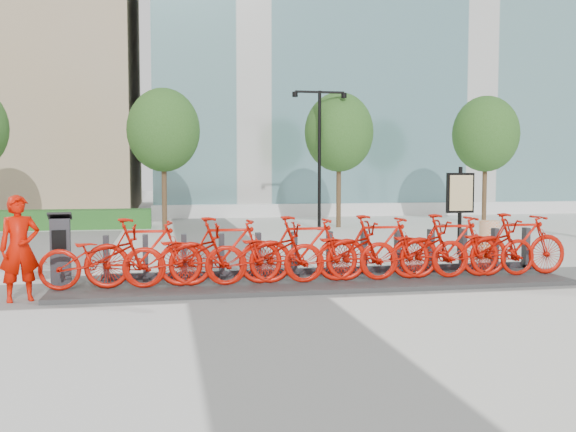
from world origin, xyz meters
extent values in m
plane|color=silver|center=(0.00, 0.00, 0.00)|extent=(120.00, 120.00, 0.00)
cube|color=teal|center=(14.00, 26.00, 12.00)|extent=(32.00, 16.00, 24.00)
cube|color=#245D28|center=(-5.00, 13.20, 0.35)|extent=(6.00, 1.20, 0.70)
cylinder|color=brown|center=(-1.50, 12.00, 1.50)|extent=(0.18, 0.18, 3.00)
ellipsoid|color=#255019|center=(-1.50, 12.00, 3.60)|extent=(2.60, 2.60, 2.99)
cylinder|color=brown|center=(5.00, 12.00, 1.50)|extent=(0.18, 0.18, 3.00)
ellipsoid|color=#255019|center=(5.00, 12.00, 3.60)|extent=(2.60, 2.60, 2.99)
cylinder|color=brown|center=(11.00, 12.00, 1.50)|extent=(0.18, 0.18, 3.00)
ellipsoid|color=#255019|center=(11.00, 12.00, 3.60)|extent=(2.60, 2.60, 2.99)
cylinder|color=black|center=(4.00, 11.00, 2.50)|extent=(0.12, 0.12, 5.00)
cube|color=black|center=(3.55, 11.00, 4.95)|extent=(0.90, 0.08, 0.08)
cube|color=black|center=(4.45, 11.00, 4.95)|extent=(0.90, 0.08, 0.08)
cylinder|color=black|center=(3.10, 11.00, 4.85)|extent=(0.20, 0.20, 0.18)
cylinder|color=black|center=(4.90, 11.00, 4.85)|extent=(0.20, 0.20, 0.18)
cube|color=#343434|center=(1.30, 0.30, 0.04)|extent=(9.60, 2.40, 0.08)
imported|color=#B60E03|center=(-2.60, -0.05, 0.63)|extent=(2.11, 0.74, 1.11)
imported|color=#B60E03|center=(-1.88, -0.05, 0.70)|extent=(2.05, 0.58, 1.23)
imported|color=#B60E03|center=(-1.16, -0.05, 0.63)|extent=(2.11, 0.74, 1.11)
imported|color=#B60E03|center=(-0.44, -0.05, 0.70)|extent=(2.05, 0.58, 1.23)
imported|color=#B60E03|center=(0.28, -0.05, 0.63)|extent=(2.11, 0.74, 1.11)
imported|color=#B60E03|center=(1.00, -0.05, 0.70)|extent=(2.05, 0.58, 1.23)
imported|color=#B60E03|center=(1.72, -0.05, 0.63)|extent=(2.11, 0.74, 1.11)
imported|color=#B60E03|center=(2.44, -0.05, 0.70)|extent=(2.05, 0.58, 1.23)
imported|color=#B60E03|center=(3.16, -0.05, 0.63)|extent=(2.11, 0.74, 1.11)
imported|color=#B60E03|center=(3.88, -0.05, 0.70)|extent=(2.05, 0.58, 1.23)
imported|color=#B60E03|center=(4.60, -0.05, 0.63)|extent=(2.11, 0.74, 1.11)
imported|color=#B60E03|center=(5.32, -0.05, 0.70)|extent=(2.05, 0.58, 1.23)
cube|color=#2D2D32|center=(-3.35, 0.44, 0.69)|extent=(0.36, 0.32, 1.21)
cube|color=black|center=(-3.35, 0.44, 1.33)|extent=(0.43, 0.37, 0.16)
cube|color=black|center=(-3.35, 0.29, 0.92)|extent=(0.24, 0.04, 0.34)
imported|color=#C50E00|center=(-3.85, -0.48, 0.87)|extent=(0.74, 0.62, 1.74)
cylinder|color=orange|center=(6.26, 2.83, 0.46)|extent=(0.56, 0.56, 0.93)
cylinder|color=black|center=(5.86, 3.61, 1.12)|extent=(0.10, 0.10, 2.24)
cube|color=black|center=(5.86, 3.61, 1.58)|extent=(0.74, 0.13, 1.02)
cube|color=#D4B97D|center=(5.86, 3.55, 1.58)|extent=(0.63, 0.05, 0.90)
camera|label=1|loc=(-1.53, -11.50, 2.13)|focal=40.00mm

